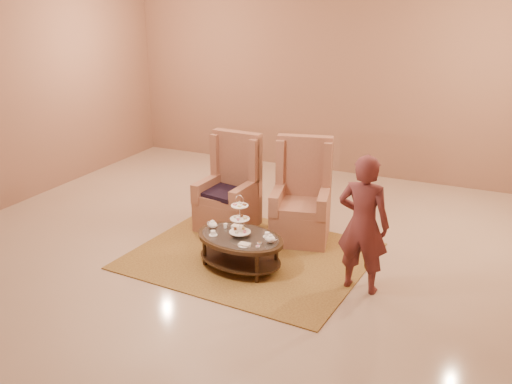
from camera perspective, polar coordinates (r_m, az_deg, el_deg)
The scene contains 8 objects.
ground at distance 7.02m, azimuth -1.69°, elevation -6.85°, with size 8.00×8.00×0.00m, color tan.
ceiling at distance 7.02m, azimuth -1.69°, elevation -6.85°, with size 8.00×8.00×0.02m, color white.
wall_back at distance 10.12m, azimuth 8.55°, elevation 11.59°, with size 8.00×0.04×3.50m, color #90654F.
rug at distance 7.12m, azimuth -0.53°, elevation -6.38°, with size 2.93×2.50×0.01m.
tea_table at distance 6.70m, azimuth -1.60°, elevation -5.02°, with size 1.22×0.95×0.92m.
armchair_left at distance 7.84m, azimuth -2.57°, elevation -0.42°, with size 0.74×0.77×1.31m.
armchair_right at distance 7.50m, azimuth 4.58°, elevation -1.36°, with size 0.87×0.89×1.34m.
person at distance 6.17m, azimuth 10.67°, elevation -3.19°, with size 0.58×0.39×1.54m.
Camera 1 is at (2.82, -5.62, 3.13)m, focal length 40.00 mm.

